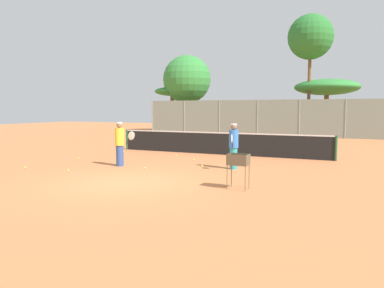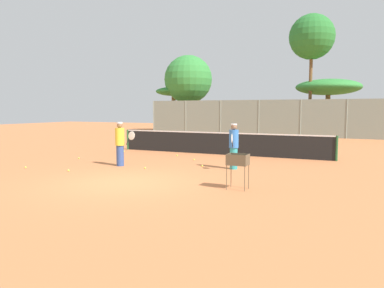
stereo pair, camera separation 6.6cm
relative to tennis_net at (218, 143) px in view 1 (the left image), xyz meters
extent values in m
plane|color=#C67242|center=(0.00, -7.64, -0.56)|extent=(80.00, 80.00, 0.00)
cylinder|color=#26592D|center=(-5.28, 0.00, -0.02)|extent=(0.10, 0.10, 1.07)
cylinder|color=#26592D|center=(5.28, 0.00, -0.02)|extent=(0.10, 0.10, 1.07)
cube|color=black|center=(0.00, 0.00, -0.05)|extent=(10.56, 0.01, 1.01)
cube|color=white|center=(0.00, 0.00, 0.48)|extent=(10.56, 0.02, 0.06)
cylinder|color=gray|center=(-11.53, 12.98, 0.89)|extent=(0.08, 0.08, 2.90)
cylinder|color=gray|center=(-8.24, 12.98, 0.89)|extent=(0.08, 0.08, 2.90)
cylinder|color=gray|center=(-4.94, 12.98, 0.89)|extent=(0.08, 0.08, 2.90)
cylinder|color=gray|center=(-1.65, 12.98, 0.89)|extent=(0.08, 0.08, 2.90)
cylinder|color=gray|center=(1.65, 12.98, 0.89)|extent=(0.08, 0.08, 2.90)
cylinder|color=gray|center=(4.94, 12.98, 0.89)|extent=(0.08, 0.08, 2.90)
cube|color=gray|center=(0.00, 12.98, 0.89)|extent=(23.07, 0.01, 2.90)
cylinder|color=brown|center=(2.09, 14.55, 2.83)|extent=(0.26, 0.26, 6.77)
sphere|color=#28722D|center=(2.09, 14.55, 7.27)|extent=(3.54, 3.54, 3.54)
cylinder|color=brown|center=(3.27, 16.32, 1.10)|extent=(0.39, 0.39, 3.31)
ellipsoid|color=#338438|center=(3.27, 16.32, 3.41)|extent=(5.26, 5.26, 1.32)
cylinder|color=brown|center=(-10.78, 15.47, 1.16)|extent=(0.39, 0.39, 3.43)
ellipsoid|color=#338438|center=(-10.78, 15.47, 3.30)|extent=(3.42, 3.42, 0.85)
cylinder|color=brown|center=(-9.13, 15.35, 1.24)|extent=(0.25, 0.25, 3.60)
sphere|color=#338438|center=(-9.13, 15.35, 4.39)|extent=(4.49, 4.49, 4.49)
cylinder|color=#334C8C|center=(-2.12, -4.98, -0.16)|extent=(0.28, 0.28, 0.79)
cylinder|color=yellow|center=(-2.12, -4.98, 0.57)|extent=(0.35, 0.35, 0.66)
sphere|color=#8C6647|center=(-2.12, -4.98, 1.01)|extent=(0.22, 0.22, 0.22)
cylinder|color=white|center=(-2.12, -4.98, 1.10)|extent=(0.23, 0.23, 0.05)
cylinder|color=black|center=(-1.77, -4.97, 0.40)|extent=(0.15, 0.03, 0.27)
ellipsoid|color=silver|center=(-1.59, -4.97, 0.62)|extent=(0.40, 0.04, 0.43)
cylinder|color=teal|center=(2.06, -3.83, -0.17)|extent=(0.28, 0.28, 0.78)
cylinder|color=blue|center=(2.06, -3.83, 0.55)|extent=(0.34, 0.34, 0.65)
sphere|color=#8C6647|center=(2.06, -3.83, 0.98)|extent=(0.21, 0.21, 0.21)
cylinder|color=white|center=(2.06, -3.83, 1.07)|extent=(0.22, 0.22, 0.05)
cylinder|color=black|center=(2.14, -4.17, 0.38)|extent=(0.06, 0.15, 0.27)
ellipsoid|color=silver|center=(2.17, -4.34, 0.60)|extent=(0.11, 0.39, 0.43)
cylinder|color=brown|center=(3.04, -7.21, -0.22)|extent=(0.02, 0.02, 0.67)
cylinder|color=brown|center=(3.55, -7.21, -0.22)|extent=(0.02, 0.02, 0.67)
cylinder|color=brown|center=(3.04, -6.85, -0.22)|extent=(0.02, 0.02, 0.67)
cylinder|color=brown|center=(3.55, -6.85, -0.22)|extent=(0.02, 0.02, 0.67)
cube|color=brown|center=(3.29, -7.03, 0.12)|extent=(0.55, 0.40, 0.01)
cube|color=brown|center=(3.29, -7.23, 0.26)|extent=(0.55, 0.01, 0.30)
cube|color=brown|center=(3.29, -6.83, 0.26)|extent=(0.55, 0.01, 0.30)
cube|color=brown|center=(3.02, -7.03, 0.26)|extent=(0.01, 0.40, 0.30)
cube|color=brown|center=(3.57, -7.03, 0.26)|extent=(0.01, 0.40, 0.30)
sphere|color=#D1E54C|center=(3.37, -7.10, 0.21)|extent=(0.07, 0.07, 0.07)
sphere|color=#D1E54C|center=(3.20, -6.96, 0.21)|extent=(0.07, 0.07, 0.07)
sphere|color=#D1E54C|center=(3.11, -7.00, 0.21)|extent=(0.07, 0.07, 0.07)
sphere|color=#D1E54C|center=(3.33, -6.95, 0.15)|extent=(0.07, 0.07, 0.07)
sphere|color=#D1E54C|center=(3.50, -6.90, 0.15)|extent=(0.07, 0.07, 0.07)
sphere|color=#D1E54C|center=(3.34, -6.97, 0.15)|extent=(0.07, 0.07, 0.07)
sphere|color=#D1E54C|center=(3.26, -7.12, 0.15)|extent=(0.07, 0.07, 0.07)
sphere|color=#D1E54C|center=(3.33, -6.91, 0.21)|extent=(0.07, 0.07, 0.07)
sphere|color=#D1E54C|center=(3.07, -6.91, 0.21)|extent=(0.07, 0.07, 0.07)
sphere|color=#D1E54C|center=(3.27, -7.12, 0.15)|extent=(0.07, 0.07, 0.07)
sphere|color=#D1E54C|center=(0.82, -3.82, -0.53)|extent=(0.07, 0.07, 0.07)
sphere|color=#D1E54C|center=(-0.23, -2.32, -0.53)|extent=(0.07, 0.07, 0.07)
sphere|color=#D1E54C|center=(-2.99, -6.81, -0.53)|extent=(0.07, 0.07, 0.07)
sphere|color=#D1E54C|center=(-4.74, -1.08, -0.53)|extent=(0.07, 0.07, 0.07)
sphere|color=#D1E54C|center=(-1.53, -1.42, -0.53)|extent=(0.07, 0.07, 0.07)
sphere|color=#D1E54C|center=(-4.94, -6.95, -0.53)|extent=(0.07, 0.07, 0.07)
sphere|color=#D1E54C|center=(-4.96, -4.13, -0.53)|extent=(0.07, 0.07, 0.07)
sphere|color=#D1E54C|center=(-0.88, -5.16, -0.53)|extent=(0.07, 0.07, 0.07)
cube|color=#232328|center=(-5.19, 16.71, -0.11)|extent=(4.20, 1.70, 0.90)
cube|color=#33383D|center=(-5.39, 16.71, 0.69)|extent=(2.20, 1.50, 0.70)
camera|label=1|loc=(6.43, -16.67, 1.63)|focal=35.00mm
camera|label=2|loc=(6.49, -16.64, 1.63)|focal=35.00mm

